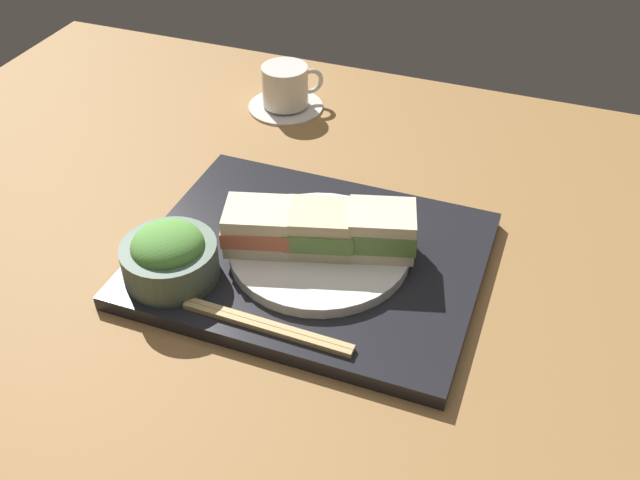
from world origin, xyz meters
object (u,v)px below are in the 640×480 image
object	(u,v)px
sandwich_near	(258,226)
sandwich_middle	(320,229)
salad_bowl	(169,255)
sandwich_far	(382,230)
coffee_cup	(286,89)
sandwich_plate	(320,250)
chopsticks_pair	(267,326)

from	to	relation	value
sandwich_near	sandwich_middle	distance (cm)	7.35
sandwich_near	salad_bowl	size ratio (longest dim) A/B	0.86
sandwich_near	sandwich_far	bearing A→B (deg)	17.10
coffee_cup	sandwich_far	bearing A→B (deg)	-51.78
sandwich_far	salad_bowl	world-z (taller)	same
sandwich_far	coffee_cup	size ratio (longest dim) A/B	0.77
sandwich_middle	coffee_cup	world-z (taller)	sandwich_middle
sandwich_near	salad_bowl	world-z (taller)	salad_bowl
sandwich_far	salad_bowl	distance (cm)	25.00
sandwich_far	coffee_cup	world-z (taller)	sandwich_far
sandwich_middle	sandwich_plate	bearing A→B (deg)	0.00
sandwich_near	sandwich_plate	bearing A→B (deg)	17.10
sandwich_plate	chopsticks_pair	world-z (taller)	sandwich_plate
sandwich_far	salad_bowl	xyz separation A→B (cm)	(-21.99, -11.84, -1.06)
sandwich_far	chopsticks_pair	bearing A→B (deg)	-116.86
chopsticks_pair	coffee_cup	size ratio (longest dim) A/B	1.61
sandwich_near	coffee_cup	size ratio (longest dim) A/B	0.78
sandwich_plate	sandwich_near	bearing A→B (deg)	-162.90
sandwich_far	chopsticks_pair	world-z (taller)	sandwich_far
salad_bowl	chopsticks_pair	distance (cm)	14.78
sandwich_near	sandwich_middle	bearing A→B (deg)	17.10
salad_bowl	sandwich_plate	bearing A→B (deg)	32.88
salad_bowl	sandwich_middle	bearing A→B (deg)	32.88
sandwich_plate	sandwich_near	world-z (taller)	sandwich_near
sandwich_middle	salad_bowl	distance (cm)	17.85
sandwich_middle	salad_bowl	xyz separation A→B (cm)	(-14.97, -9.68, -0.94)
sandwich_plate	salad_bowl	bearing A→B (deg)	-147.12
sandwich_middle	sandwich_far	xyz separation A→B (cm)	(7.03, 2.16, 0.12)
sandwich_middle	salad_bowl	bearing A→B (deg)	-147.12
coffee_cup	chopsticks_pair	bearing A→B (deg)	-69.66
sandwich_far	chopsticks_pair	distance (cm)	18.19
sandwich_middle	salad_bowl	world-z (taller)	salad_bowl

